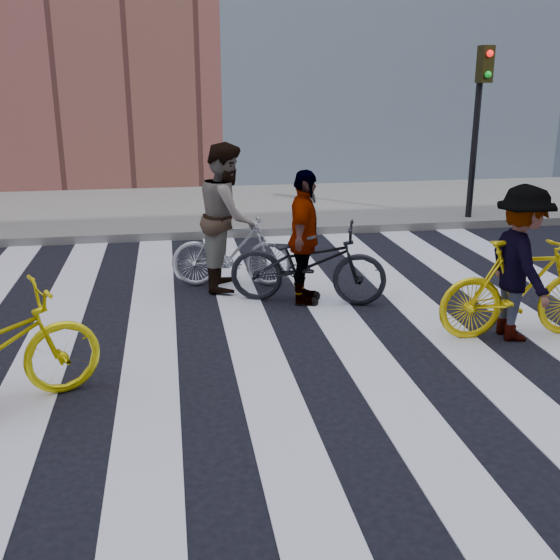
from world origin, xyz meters
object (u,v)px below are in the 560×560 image
object	(u,v)px
bike_yellow_right	(522,289)
bike_silver_mid	(232,251)
bike_dark_rear	(308,263)
traffic_signal	(480,105)
rider_rear	(304,238)
rider_mid	(227,217)
rider_right	(520,263)

from	to	relation	value
bike_yellow_right	bike_silver_mid	bearing A→B (deg)	53.89
bike_dark_rear	traffic_signal	bearing A→B (deg)	-27.74
traffic_signal	bike_dark_rear	distance (m)	5.96
bike_dark_rear	rider_rear	world-z (taller)	rider_rear
rider_mid	bike_silver_mid	bearing A→B (deg)	-80.35
traffic_signal	rider_rear	world-z (taller)	traffic_signal
bike_yellow_right	rider_rear	bearing A→B (deg)	56.76
bike_dark_rear	bike_silver_mid	bearing A→B (deg)	64.61
bike_yellow_right	rider_rear	xyz separation A→B (m)	(-2.12, 1.54, 0.30)
traffic_signal	rider_right	world-z (taller)	traffic_signal
traffic_signal	bike_silver_mid	size ratio (longest dim) A/B	2.00
bike_silver_mid	rider_rear	distance (m)	1.23
rider_mid	bike_dark_rear	bearing A→B (deg)	-122.32
traffic_signal	rider_rear	distance (m)	5.90
rider_right	bike_silver_mid	bearing A→B (deg)	53.41
bike_yellow_right	rider_mid	bearing A→B (deg)	54.36
bike_dark_rear	rider_rear	bearing A→B (deg)	108.16
bike_silver_mid	rider_mid	xyz separation A→B (m)	(-0.05, 0.00, 0.49)
bike_yellow_right	bike_dark_rear	world-z (taller)	bike_yellow_right
bike_silver_mid	bike_dark_rear	xyz separation A→B (m)	(0.88, -0.84, 0.02)
traffic_signal	bike_yellow_right	xyz separation A→B (m)	(-2.02, -5.50, -1.72)
bike_silver_mid	rider_rear	world-z (taller)	rider_rear
rider_mid	rider_right	world-z (taller)	rider_mid
rider_mid	rider_rear	distance (m)	1.22
bike_dark_rear	rider_right	distance (m)	2.56
bike_silver_mid	rider_mid	size ratio (longest dim) A/B	0.84
rider_right	rider_rear	bearing A→B (deg)	56.10
bike_yellow_right	rider_rear	size ratio (longest dim) A/B	1.09
traffic_signal	bike_silver_mid	bearing A→B (deg)	-147.86
traffic_signal	bike_yellow_right	world-z (taller)	traffic_signal
bike_yellow_right	rider_mid	world-z (taller)	rider_mid
bike_dark_rear	rider_mid	world-z (taller)	rider_mid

